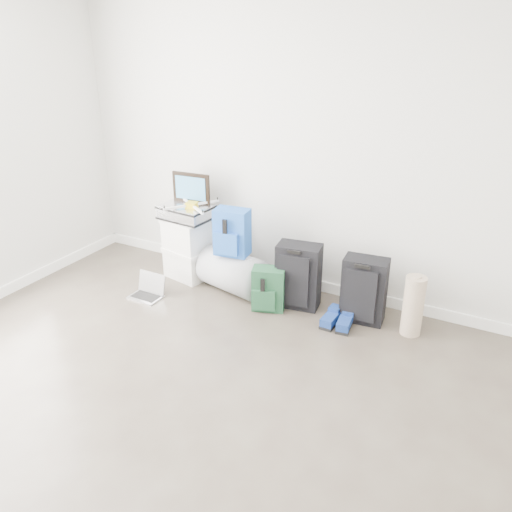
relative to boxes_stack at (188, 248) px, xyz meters
The scene contains 14 objects.
ground 2.39m from the boxes_stack, 65.73° to the right, with size 5.00×5.00×0.00m, color #3D332C.
room_envelope 2.75m from the boxes_stack, 65.56° to the right, with size 4.52×5.02×2.71m.
boxes_stack is the anchor object (origin of this frame).
briefcase 0.37m from the boxes_stack, behind, with size 0.46×0.34×0.13m, color #B2B2B7.
painting 0.59m from the boxes_stack, 90.00° to the left, with size 0.39×0.06×0.29m.
drone 0.47m from the boxes_stack, 14.04° to the right, with size 0.47×0.47×0.05m.
duffel_bag 0.56m from the boxes_stack, ahead, with size 0.39×0.39×0.62m, color gray.
blue_backpack 0.63m from the boxes_stack, ahead, with size 0.33×0.26×0.43m.
large_suitcase 1.19m from the boxes_stack, ahead, with size 0.41×0.30×0.58m.
green_backpack 1.02m from the boxes_stack, 12.29° to the right, with size 0.32×0.28×0.39m.
carry_on 1.77m from the boxes_stack, ahead, with size 0.38×0.27×0.57m.
shoes 1.66m from the boxes_stack, ahead, with size 0.25×0.29×0.09m.
rolled_rug 2.19m from the boxes_stack, ahead, with size 0.17×0.17×0.51m, color tan.
laptop 0.59m from the boxes_stack, 100.18° to the right, with size 0.29×0.21×0.21m.
Camera 1 is at (1.91, -1.78, 2.38)m, focal length 38.00 mm.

